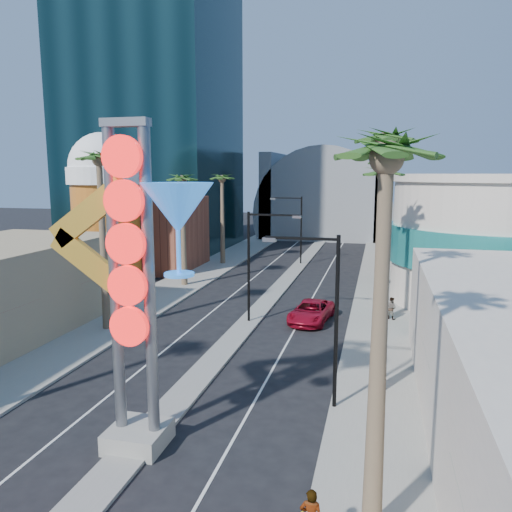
# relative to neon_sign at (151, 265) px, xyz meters

# --- Properties ---
(ground) EXTENTS (240.00, 240.00, 0.00)m
(ground) POSITION_rel_neon_sign_xyz_m (-0.82, -2.96, -7.31)
(ground) COLOR black
(ground) RESTS_ON ground
(sidewalk_west) EXTENTS (5.00, 100.00, 0.15)m
(sidewalk_west) POSITION_rel_neon_sign_xyz_m (-10.32, 32.04, -7.23)
(sidewalk_west) COLOR gray
(sidewalk_west) RESTS_ON ground
(sidewalk_east) EXTENTS (5.00, 100.00, 0.15)m
(sidewalk_east) POSITION_rel_neon_sign_xyz_m (8.68, 32.04, -7.23)
(sidewalk_east) COLOR gray
(sidewalk_east) RESTS_ON ground
(median) EXTENTS (1.60, 84.00, 0.15)m
(median) POSITION_rel_neon_sign_xyz_m (-0.82, 35.04, -7.23)
(median) COLOR gray
(median) RESTS_ON ground
(hotel_tower) EXTENTS (20.00, 20.00, 50.00)m
(hotel_tower) POSITION_rel_neon_sign_xyz_m (-22.82, 49.04, 17.69)
(hotel_tower) COLOR black
(hotel_tower) RESTS_ON ground
(brick_filler_west) EXTENTS (10.00, 10.00, 8.00)m
(brick_filler_west) POSITION_rel_neon_sign_xyz_m (-16.82, 35.04, -3.31)
(brick_filler_west) COLOR brown
(brick_filler_west) RESTS_ON ground
(filler_east) EXTENTS (10.00, 20.00, 10.00)m
(filler_east) POSITION_rel_neon_sign_xyz_m (15.18, 45.04, -2.31)
(filler_east) COLOR tan
(filler_east) RESTS_ON ground
(beer_mug) EXTENTS (7.00, 7.00, 14.50)m
(beer_mug) POSITION_rel_neon_sign_xyz_m (-17.82, 27.04, 0.54)
(beer_mug) COLOR #C5611A
(beer_mug) RESTS_ON ground
(turquoise_building) EXTENTS (16.60, 16.60, 10.60)m
(turquoise_building) POSITION_rel_neon_sign_xyz_m (17.18, 27.04, -2.06)
(turquoise_building) COLOR beige
(turquoise_building) RESTS_ON ground
(canopy) EXTENTS (22.00, 16.00, 22.00)m
(canopy) POSITION_rel_neon_sign_xyz_m (-0.82, 69.04, -3.00)
(canopy) COLOR slate
(canopy) RESTS_ON ground
(neon_sign) EXTENTS (6.53, 2.60, 12.55)m
(neon_sign) POSITION_rel_neon_sign_xyz_m (0.00, 0.00, 0.00)
(neon_sign) COLOR gray
(neon_sign) RESTS_ON ground
(streetlight_0) EXTENTS (3.79, 0.25, 8.00)m
(streetlight_0) POSITION_rel_neon_sign_xyz_m (-0.27, 17.04, -2.43)
(streetlight_0) COLOR black
(streetlight_0) RESTS_ON ground
(streetlight_1) EXTENTS (3.79, 0.25, 8.00)m
(streetlight_1) POSITION_rel_neon_sign_xyz_m (-1.36, 41.04, -2.43)
(streetlight_1) COLOR black
(streetlight_1) RESTS_ON ground
(streetlight_2) EXTENTS (3.45, 0.25, 8.00)m
(streetlight_2) POSITION_rel_neon_sign_xyz_m (5.91, 5.04, -2.47)
(streetlight_2) COLOR black
(streetlight_2) RESTS_ON ground
(palm_1) EXTENTS (2.40, 2.40, 12.70)m
(palm_1) POSITION_rel_neon_sign_xyz_m (-9.82, 13.04, 3.52)
(palm_1) COLOR brown
(palm_1) RESTS_ON ground
(palm_2) EXTENTS (2.40, 2.40, 11.20)m
(palm_2) POSITION_rel_neon_sign_xyz_m (-9.82, 27.04, 2.17)
(palm_2) COLOR brown
(palm_2) RESTS_ON ground
(palm_3) EXTENTS (2.40, 2.40, 11.20)m
(palm_3) POSITION_rel_neon_sign_xyz_m (-9.82, 39.04, 2.17)
(palm_3) COLOR brown
(palm_3) RESTS_ON ground
(palm_4) EXTENTS (2.40, 2.40, 12.20)m
(palm_4) POSITION_rel_neon_sign_xyz_m (8.18, -2.96, 3.07)
(palm_4) COLOR brown
(palm_4) RESTS_ON ground
(palm_5) EXTENTS (2.40, 2.40, 13.20)m
(palm_5) POSITION_rel_neon_sign_xyz_m (8.18, 7.04, 3.96)
(palm_5) COLOR brown
(palm_5) RESTS_ON ground
(palm_6) EXTENTS (2.40, 2.40, 11.70)m
(palm_6) POSITION_rel_neon_sign_xyz_m (8.18, 19.04, 2.62)
(palm_6) COLOR brown
(palm_6) RESTS_ON ground
(palm_7) EXTENTS (2.40, 2.40, 12.70)m
(palm_7) POSITION_rel_neon_sign_xyz_m (8.18, 31.04, 3.52)
(palm_7) COLOR brown
(palm_7) RESTS_ON ground
(red_pickup) EXTENTS (3.15, 5.67, 1.50)m
(red_pickup) POSITION_rel_neon_sign_xyz_m (3.51, 18.35, -6.56)
(red_pickup) COLOR #A60C24
(red_pickup) RESTS_ON ground
(pedestrian_b) EXTENTS (0.99, 0.94, 1.62)m
(pedestrian_b) POSITION_rel_neon_sign_xyz_m (9.12, 19.97, -6.35)
(pedestrian_b) COLOR gray
(pedestrian_b) RESTS_ON sidewalk_east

